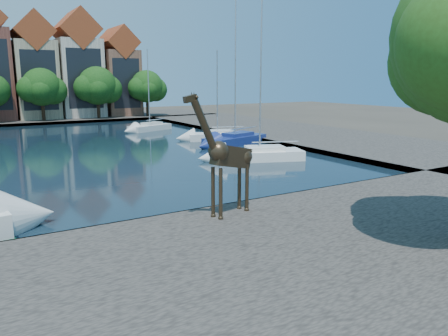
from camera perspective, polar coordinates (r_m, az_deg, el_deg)
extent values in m
plane|color=#38332B|center=(20.38, -5.88, -6.97)|extent=(160.00, 160.00, 0.00)
cube|color=black|center=(42.83, -19.63, 2.27)|extent=(38.00, 50.00, 0.08)
cube|color=#4C4742|center=(14.68, 6.09, -13.53)|extent=(50.00, 14.00, 0.50)
cube|color=#4C4742|center=(74.27, -24.61, 5.73)|extent=(60.00, 16.00, 0.50)
cube|color=#4C4742|center=(53.48, 7.65, 4.80)|extent=(14.00, 52.00, 0.50)
cube|color=tan|center=(74.25, -23.45, 10.47)|extent=(5.88, 9.00, 11.50)
cube|color=brown|center=(74.57, -23.90, 15.89)|extent=(5.94, 9.18, 5.94)
cube|color=black|center=(69.82, -22.94, 10.50)|extent=(4.80, 0.05, 8.62)
cube|color=beige|center=(75.41, -18.49, 11.01)|extent=(6.37, 9.00, 12.00)
cube|color=brown|center=(75.78, -18.86, 16.63)|extent=(6.43, 9.18, 6.43)
cube|color=black|center=(71.05, -17.68, 11.07)|extent=(5.20, 0.05, 9.00)
cube|color=brown|center=(77.10, -13.66, 10.72)|extent=(5.39, 9.00, 10.50)
cube|color=brown|center=(77.31, -13.90, 15.51)|extent=(5.44, 9.18, 5.44)
cube|color=black|center=(72.84, -12.59, 10.74)|extent=(4.40, 0.05, 7.88)
cylinder|color=#332114|center=(68.95, -22.55, 7.07)|extent=(0.50, 0.50, 3.20)
sphere|color=#113B11|center=(68.82, -22.76, 9.74)|extent=(5.40, 5.40, 5.40)
sphere|color=#113B11|center=(69.38, -21.42, 9.40)|extent=(4.05, 4.05, 4.05)
sphere|color=#113B11|center=(68.22, -23.94, 9.41)|extent=(3.78, 3.78, 3.78)
cylinder|color=#332114|center=(70.56, -16.08, 7.58)|extent=(0.50, 0.50, 3.20)
sphere|color=#113B11|center=(70.43, -16.23, 10.29)|extent=(5.80, 5.80, 5.80)
sphere|color=#113B11|center=(71.20, -14.90, 9.90)|extent=(4.35, 4.35, 4.35)
sphere|color=#113B11|center=(69.66, -17.42, 9.97)|extent=(4.06, 4.06, 4.06)
cylinder|color=#332114|center=(73.02, -9.95, 7.97)|extent=(0.50, 0.50, 3.20)
sphere|color=#113B11|center=(72.90, -10.04, 10.45)|extent=(5.20, 5.20, 5.20)
sphere|color=#113B11|center=(73.76, -8.96, 10.09)|extent=(3.90, 3.90, 3.90)
sphere|color=#113B11|center=(72.03, -11.00, 10.20)|extent=(3.64, 3.64, 3.64)
cylinder|color=#362A1B|center=(18.73, -0.44, -3.41)|extent=(0.17, 0.17, 2.24)
cylinder|color=#362A1B|center=(19.05, -1.44, -3.15)|extent=(0.17, 0.17, 2.24)
cylinder|color=#362A1B|center=(19.94, 3.01, -2.50)|extent=(0.17, 0.17, 2.24)
cylinder|color=#362A1B|center=(20.24, 2.01, -2.27)|extent=(0.17, 0.17, 2.24)
cube|color=#362A1B|center=(19.20, 0.96, 1.53)|extent=(2.25, 1.13, 1.31)
cylinder|color=#362A1B|center=(17.88, -2.54, 5.49)|extent=(1.47, 0.68, 2.32)
cube|color=#362A1B|center=(17.28, -4.45, 9.04)|extent=(0.65, 0.35, 0.35)
cube|color=white|center=(35.01, 4.66, 1.86)|extent=(7.29, 4.65, 1.00)
cube|color=white|center=(34.96, 4.67, 2.40)|extent=(3.41, 2.63, 0.55)
cylinder|color=#B2B2B7|center=(34.52, 4.83, 12.26)|extent=(0.13, 0.13, 12.10)
cube|color=navy|center=(43.57, 1.46, 3.82)|extent=(7.47, 4.41, 1.02)
cube|color=navy|center=(43.53, 1.46, 4.27)|extent=(3.45, 2.55, 0.57)
cylinder|color=#B2B2B7|center=(43.19, 1.50, 12.83)|extent=(0.14, 0.14, 13.07)
cube|color=silver|center=(46.57, -0.87, 4.28)|extent=(6.54, 4.00, 0.95)
cube|color=silver|center=(46.53, -0.87, 4.67)|extent=(3.04, 2.29, 0.53)
cylinder|color=#B2B2B7|center=(46.22, -0.88, 9.87)|extent=(0.13, 0.13, 8.55)
cube|color=silver|center=(55.92, -9.66, 5.32)|extent=(6.11, 4.09, 0.91)
cube|color=silver|center=(55.89, -9.67, 5.63)|extent=(2.88, 2.28, 0.50)
cylinder|color=#B2B2B7|center=(55.62, -9.83, 10.31)|extent=(0.12, 0.12, 9.23)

